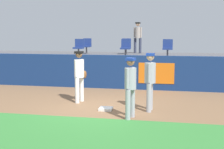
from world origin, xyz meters
The scene contains 14 objects.
ground_plane centered at (0.00, 0.00, 0.00)m, with size 60.00×60.00×0.00m, color #846042.
grass_foreground_strip centered at (0.00, -2.51, 0.00)m, with size 18.00×2.80×0.01m, color #388438.
first_base centered at (0.29, -0.15, 0.04)m, with size 0.40×0.40×0.08m, color white.
player_fielder_home centered at (-0.85, 0.78, 1.03)m, with size 0.42×0.54×1.79m.
player_runner_visitor centered at (1.65, 0.02, 1.04)m, with size 0.37×0.50×1.80m.
player_coach_visitor centered at (1.17, -0.94, 1.00)m, with size 0.41×0.47×1.73m.
field_wall centered at (0.01, 3.68, 0.73)m, with size 18.00×0.26×1.46m.
bleacher_platform centered at (0.00, 6.25, 0.65)m, with size 18.00×4.80×1.30m, color #59595E.
seat_front_right centered at (2.08, 5.12, 1.77)m, with size 0.46×0.44×0.84m.
seat_back_left centered at (-2.33, 6.92, 1.77)m, with size 0.46×0.44×0.84m.
seat_front_left centered at (-2.22, 5.12, 1.77)m, with size 0.47×0.44×0.84m.
seat_front_center centered at (0.11, 5.12, 1.77)m, with size 0.47×0.44×0.84m.
seat_back_center centered at (-0.14, 6.92, 1.77)m, with size 0.47×0.44×0.84m.
spectator_hooded centered at (0.37, 7.87, 2.30)m, with size 0.47×0.40×1.73m.
Camera 1 is at (2.30, -9.28, 2.39)m, focal length 48.75 mm.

